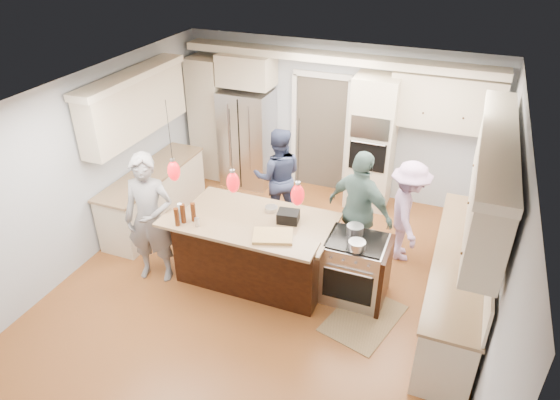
# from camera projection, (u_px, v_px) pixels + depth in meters

# --- Properties ---
(ground_plane) EXTENTS (6.00, 6.00, 0.00)m
(ground_plane) POSITION_uv_depth(u_px,v_px,m) (271.00, 282.00, 7.05)
(ground_plane) COLOR #A1582C
(ground_plane) RESTS_ON ground
(room_shell) EXTENTS (5.54, 6.04, 2.72)m
(room_shell) POSITION_uv_depth(u_px,v_px,m) (270.00, 166.00, 6.13)
(room_shell) COLOR #B2BCC6
(room_shell) RESTS_ON ground
(refrigerator) EXTENTS (0.90, 0.70, 1.80)m
(refrigerator) POSITION_uv_depth(u_px,v_px,m) (248.00, 138.00, 9.20)
(refrigerator) COLOR #B7B7BC
(refrigerator) RESTS_ON ground
(oven_column) EXTENTS (0.72, 0.69, 2.30)m
(oven_column) POSITION_uv_depth(u_px,v_px,m) (372.00, 143.00, 8.37)
(oven_column) COLOR beige
(oven_column) RESTS_ON ground
(back_upper_cabinets) EXTENTS (5.30, 0.61, 2.54)m
(back_upper_cabinets) POSITION_uv_depth(u_px,v_px,m) (291.00, 101.00, 8.66)
(back_upper_cabinets) COLOR beige
(back_upper_cabinets) RESTS_ON ground
(right_counter_run) EXTENTS (0.64, 3.10, 2.51)m
(right_counter_run) POSITION_uv_depth(u_px,v_px,m) (468.00, 247.00, 5.98)
(right_counter_run) COLOR beige
(right_counter_run) RESTS_ON ground
(left_cabinets) EXTENTS (0.64, 2.30, 2.51)m
(left_cabinets) POSITION_uv_depth(u_px,v_px,m) (148.00, 163.00, 7.93)
(left_cabinets) COLOR beige
(left_cabinets) RESTS_ON ground
(kitchen_island) EXTENTS (2.10, 1.46, 1.12)m
(kitchen_island) POSITION_uv_depth(u_px,v_px,m) (256.00, 247.00, 6.94)
(kitchen_island) COLOR black
(kitchen_island) RESTS_ON ground
(island_range) EXTENTS (0.82, 0.71, 0.92)m
(island_range) POSITION_uv_depth(u_px,v_px,m) (356.00, 269.00, 6.57)
(island_range) COLOR #B7B7BC
(island_range) RESTS_ON ground
(pendant_lights) EXTENTS (1.75, 0.15, 1.03)m
(pendant_lights) POSITION_uv_depth(u_px,v_px,m) (233.00, 182.00, 5.80)
(pendant_lights) COLOR black
(pendant_lights) RESTS_ON ground
(person_bar_end) EXTENTS (0.78, 0.60, 1.90)m
(person_bar_end) POSITION_uv_depth(u_px,v_px,m) (150.00, 219.00, 6.70)
(person_bar_end) COLOR slate
(person_bar_end) RESTS_ON ground
(person_far_left) EXTENTS (0.98, 0.89, 1.65)m
(person_far_left) POSITION_uv_depth(u_px,v_px,m) (278.00, 177.00, 8.02)
(person_far_left) COLOR navy
(person_far_left) RESTS_ON ground
(person_far_right) EXTENTS (1.15, 0.83, 1.81)m
(person_far_right) POSITION_uv_depth(u_px,v_px,m) (360.00, 212.00, 6.95)
(person_far_right) COLOR slate
(person_far_right) RESTS_ON ground
(person_range_side) EXTENTS (0.85, 1.13, 1.56)m
(person_range_side) POSITION_uv_depth(u_px,v_px,m) (407.00, 212.00, 7.19)
(person_range_side) COLOR #BA94C7
(person_range_side) RESTS_ON ground
(floor_rug) EXTENTS (1.02, 1.25, 0.01)m
(floor_rug) POSITION_uv_depth(u_px,v_px,m) (364.00, 318.00, 6.41)
(floor_rug) COLOR olive
(floor_rug) RESTS_ON ground
(water_bottle) EXTENTS (0.07, 0.07, 0.26)m
(water_bottle) POSITION_uv_depth(u_px,v_px,m) (180.00, 213.00, 6.27)
(water_bottle) COLOR silver
(water_bottle) RESTS_ON kitchen_island
(beer_bottle_a) EXTENTS (0.09, 0.09, 0.26)m
(beer_bottle_a) POSITION_uv_depth(u_px,v_px,m) (183.00, 213.00, 6.26)
(beer_bottle_a) COLOR #451F0C
(beer_bottle_a) RESTS_ON kitchen_island
(beer_bottle_b) EXTENTS (0.07, 0.07, 0.25)m
(beer_bottle_b) POSITION_uv_depth(u_px,v_px,m) (177.00, 217.00, 6.20)
(beer_bottle_b) COLOR #451F0C
(beer_bottle_b) RESTS_ON kitchen_island
(beer_bottle_c) EXTENTS (0.06, 0.06, 0.25)m
(beer_bottle_c) POSITION_uv_depth(u_px,v_px,m) (193.00, 212.00, 6.30)
(beer_bottle_c) COLOR #451F0C
(beer_bottle_c) RESTS_ON kitchen_island
(drink_can) EXTENTS (0.08, 0.08, 0.12)m
(drink_can) POSITION_uv_depth(u_px,v_px,m) (197.00, 222.00, 6.22)
(drink_can) COLOR #B7B7BC
(drink_can) RESTS_ON kitchen_island
(cutting_board) EXTENTS (0.56, 0.48, 0.04)m
(cutting_board) POSITION_uv_depth(u_px,v_px,m) (273.00, 236.00, 6.03)
(cutting_board) COLOR tan
(cutting_board) RESTS_ON kitchen_island
(pot_large) EXTENTS (0.22, 0.22, 0.13)m
(pot_large) POSITION_uv_depth(u_px,v_px,m) (355.00, 230.00, 6.42)
(pot_large) COLOR #B7B7BC
(pot_large) RESTS_ON island_range
(pot_small) EXTENTS (0.22, 0.22, 0.11)m
(pot_small) POSITION_uv_depth(u_px,v_px,m) (357.00, 245.00, 6.14)
(pot_small) COLOR #B7B7BC
(pot_small) RESTS_ON island_range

